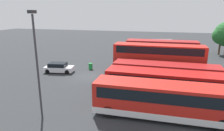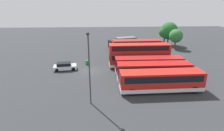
# 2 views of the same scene
# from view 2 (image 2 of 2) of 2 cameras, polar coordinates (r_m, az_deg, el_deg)

# --- Properties ---
(ground_plane) EXTENTS (140.00, 140.00, 0.00)m
(ground_plane) POSITION_cam_2_polar(r_m,az_deg,el_deg) (33.13, -6.69, -1.68)
(ground_plane) COLOR #2D3033
(bus_single_deck_near_end) EXTENTS (2.82, 10.16, 2.95)m
(bus_single_deck_near_end) POSITION_cam_2_polar(r_m,az_deg,el_deg) (42.09, 6.93, 5.03)
(bus_single_deck_near_end) COLOR red
(bus_single_deck_near_end) RESTS_ON ground
(bus_double_decker_second) EXTENTS (2.76, 10.30, 4.55)m
(bus_double_decker_second) POSITION_cam_2_polar(r_m,az_deg,el_deg) (38.49, 7.79, 4.97)
(bus_double_decker_second) COLOR #A51919
(bus_double_decker_second) RESTS_ON ground
(bus_double_decker_third) EXTENTS (2.62, 11.47, 4.55)m
(bus_double_decker_third) POSITION_cam_2_polar(r_m,az_deg,el_deg) (34.63, 8.63, 3.39)
(bus_double_decker_third) COLOR red
(bus_double_decker_third) RESTS_ON ground
(bus_single_deck_fourth) EXTENTS (2.71, 11.77, 2.95)m
(bus_single_deck_fourth) POSITION_cam_2_polar(r_m,az_deg,el_deg) (31.78, 11.61, 0.26)
(bus_single_deck_fourth) COLOR #A51919
(bus_single_deck_fourth) RESTS_ON ground
(bus_single_deck_fifth) EXTENTS (2.69, 11.54, 2.95)m
(bus_single_deck_fifth) POSITION_cam_2_polar(r_m,az_deg,el_deg) (28.85, 13.14, -1.76)
(bus_single_deck_fifth) COLOR #B71411
(bus_single_deck_fifth) RESTS_ON ground
(bus_single_deck_sixth) EXTENTS (2.72, 11.52, 2.95)m
(bus_single_deck_sixth) POSITION_cam_2_polar(r_m,az_deg,el_deg) (25.63, 15.40, -4.59)
(bus_single_deck_sixth) COLOR red
(bus_single_deck_sixth) RESTS_ON ground
(box_truck_blue) EXTENTS (4.52, 7.90, 3.20)m
(box_truck_blue) POSITION_cam_2_polar(r_m,az_deg,el_deg) (49.15, 3.53, 7.21)
(box_truck_blue) COLOR #595960
(box_truck_blue) RESTS_ON ground
(car_hatchback_silver) EXTENTS (2.37, 4.33, 1.43)m
(car_hatchback_silver) POSITION_cam_2_polar(r_m,az_deg,el_deg) (34.26, -14.83, -0.26)
(car_hatchback_silver) COLOR silver
(car_hatchback_silver) RESTS_ON ground
(lamp_post_tall) EXTENTS (0.70, 0.30, 8.68)m
(lamp_post_tall) POSITION_cam_2_polar(r_m,az_deg,el_deg) (20.54, -7.29, 0.31)
(lamp_post_tall) COLOR #38383D
(lamp_post_tall) RESTS_ON ground
(waste_bin_yellow) EXTENTS (0.60, 0.60, 0.95)m
(waste_bin_yellow) POSITION_cam_2_polar(r_m,az_deg,el_deg) (36.35, -7.98, 0.91)
(waste_bin_yellow) COLOR #197F33
(waste_bin_yellow) RESTS_ON ground
(tree_leftmost) EXTENTS (3.47, 3.47, 5.66)m
(tree_leftmost) POSITION_cam_2_polar(r_m,az_deg,el_deg) (55.78, 16.53, 10.15)
(tree_leftmost) COLOR #4C3823
(tree_leftmost) RESTS_ON ground
(tree_midleft) EXTENTS (3.63, 3.63, 5.42)m
(tree_midleft) POSITION_cam_2_polar(r_m,az_deg,el_deg) (51.83, 19.73, 8.87)
(tree_midleft) COLOR #4C3823
(tree_midleft) RESTS_ON ground
(tree_rightmost) EXTENTS (5.13, 5.13, 6.88)m
(tree_rightmost) POSITION_cam_2_polar(r_m,az_deg,el_deg) (56.24, 17.68, 10.52)
(tree_rightmost) COLOR #4C3823
(tree_rightmost) RESTS_ON ground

